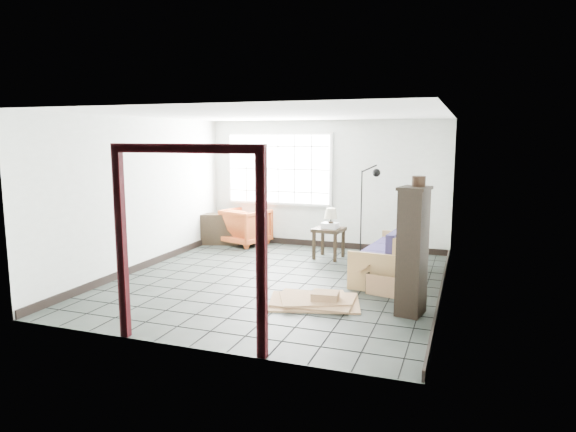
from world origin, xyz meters
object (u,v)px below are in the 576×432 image
at_px(side_table, 329,233).
at_px(tall_shelf, 412,250).
at_px(futon_sofa, 392,258).
at_px(armchair, 246,225).

distance_m(side_table, tall_shelf, 3.20).
xyz_separation_m(side_table, tall_shelf, (1.80, -2.62, 0.36)).
height_order(futon_sofa, side_table, futon_sofa).
height_order(futon_sofa, armchair, futon_sofa).
relative_size(futon_sofa, tall_shelf, 1.21).
bearing_deg(side_table, tall_shelf, -55.47).
distance_m(armchair, side_table, 2.07).
bearing_deg(futon_sofa, tall_shelf, -67.67).
xyz_separation_m(armchair, side_table, (1.98, -0.62, 0.05)).
xyz_separation_m(futon_sofa, side_table, (-1.31, 0.91, 0.17)).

